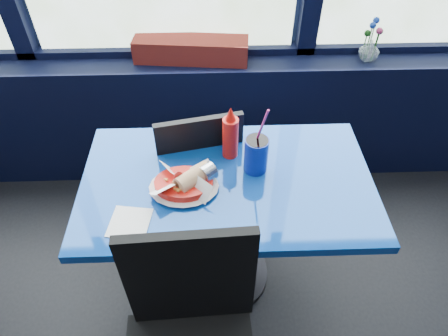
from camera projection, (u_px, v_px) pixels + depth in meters
window_sill at (173, 119)px, 2.50m from camera, size 5.00×0.26×0.80m
near_table at (227, 208)px, 1.77m from camera, size 1.20×0.70×0.75m
chair_near_back at (207, 165)px, 2.03m from camera, size 0.48×0.49×0.90m
planter_box at (191, 50)px, 2.18m from camera, size 0.63×0.22×0.12m
flower_vase at (370, 48)px, 2.18m from camera, size 0.13×0.14×0.24m
food_basket at (185, 183)px, 1.58m from camera, size 0.29×0.29×0.09m
ketchup_bottle at (230, 135)px, 1.67m from camera, size 0.07×0.07×0.25m
soda_cup at (256, 154)px, 1.63m from camera, size 0.10×0.10×0.33m
napkin at (130, 223)px, 1.48m from camera, size 0.17×0.17×0.00m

